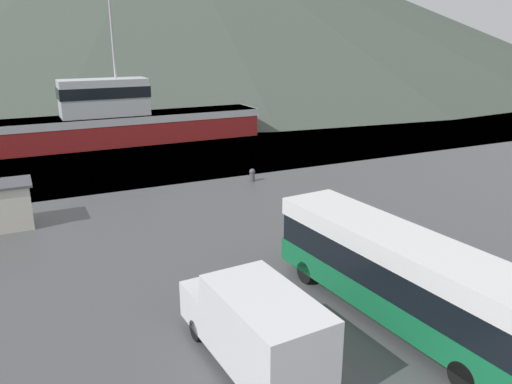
{
  "coord_description": "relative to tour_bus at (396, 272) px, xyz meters",
  "views": [
    {
      "loc": [
        -11.74,
        -5.79,
        9.45
      ],
      "look_at": [
        -1.37,
        15.62,
        2.0
      ],
      "focal_mm": 35.0,
      "sensor_mm": 36.0,
      "label": 1
    }
  ],
  "objects": [
    {
      "name": "small_boat",
      "position": [
        12.36,
        40.37,
        -1.32
      ],
      "size": [
        4.39,
        6.48,
        0.9
      ],
      "rotation": [
        0.0,
        0.0,
        0.47
      ],
      "color": "#1E5138",
      "rests_on": "water_surface"
    },
    {
      "name": "fishing_boat",
      "position": [
        -1.85,
        34.31,
        0.38
      ],
      "size": [
        23.88,
        4.3,
        12.65
      ],
      "rotation": [
        0.0,
        0.0,
        4.72
      ],
      "color": "maroon",
      "rests_on": "water_surface"
    },
    {
      "name": "delivery_van",
      "position": [
        -5.52,
        -0.34,
        -0.4
      ],
      "size": [
        2.54,
        6.05,
        2.63
      ],
      "rotation": [
        0.0,
        0.0,
        0.06
      ],
      "color": "silver",
      "rests_on": "ground"
    },
    {
      "name": "tour_bus",
      "position": [
        0.0,
        0.0,
        0.0
      ],
      "size": [
        3.26,
        10.77,
        3.14
      ],
      "rotation": [
        0.0,
        0.0,
        0.08
      ],
      "color": "#146B3D",
      "rests_on": "ground"
    },
    {
      "name": "water_surface",
      "position": [
        0.71,
        139.29,
        -1.78
      ],
      "size": [
        240.0,
        240.0,
        0.0
      ],
      "primitive_type": "plane",
      "color": "slate",
      "rests_on": "ground"
    },
    {
      "name": "storage_bin",
      "position": [
        3.48,
        1.05,
        -1.18
      ],
      "size": [
        1.01,
        1.49,
        1.18
      ],
      "color": "olive",
      "rests_on": "ground"
    },
    {
      "name": "mooring_bollard",
      "position": [
        2.97,
        17.73,
        -1.3
      ],
      "size": [
        0.4,
        0.4,
        0.88
      ],
      "color": "#4C4C51",
      "rests_on": "ground"
    }
  ]
}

